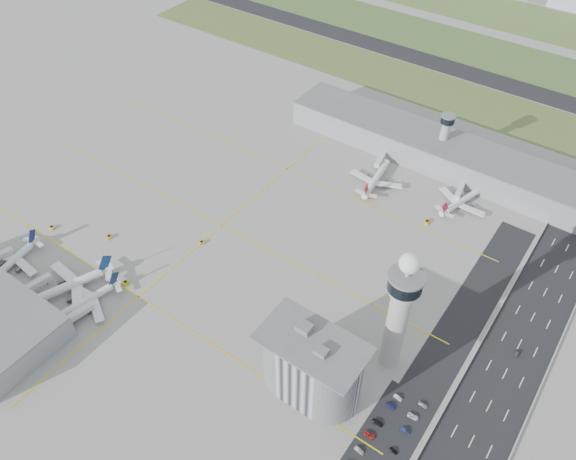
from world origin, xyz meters
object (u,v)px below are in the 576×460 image
Objects in this scene: jet_bridge_near_1 at (24,293)px; airplane_near_c at (84,298)px; airplane_near_a at (9,260)px; car_lot_11 at (423,405)px; tug_3 at (202,242)px; car_lot_2 at (369,435)px; admin_building at (312,365)px; car_lot_10 at (413,416)px; car_lot_4 at (391,405)px; car_lot_3 at (378,423)px; jet_bridge_near_2 at (66,324)px; car_lot_9 at (405,430)px; car_lot_8 at (394,451)px; tug_0 at (52,227)px; control_tower at (400,308)px; airplane_far_b at (463,198)px; car_lot_1 at (359,450)px; airplane_far_a at (377,175)px; tug_1 at (109,237)px; jet_bridge_far_1 at (462,186)px; car_hw_1 at (517,353)px; car_lot_5 at (398,398)px; secondary_tower at (444,134)px; jet_bridge_far_0 at (384,155)px; tug_4 at (371,196)px; airplane_near_b at (65,283)px.

airplane_near_c is at bearing -53.25° from jet_bridge_near_1.
airplane_near_a is 9.41× the size of car_lot_11.
car_lot_2 is at bearing -170.68° from tug_3.
admin_building reaches higher than car_lot_10.
tug_3 is 125.00m from car_lot_4.
airplane_near_c is at bearing 102.39° from tug_3.
airplane_near_c is 8.16× the size of car_lot_3.
car_lot_9 is (145.56, 44.05, -2.25)m from jet_bridge_near_2.
car_lot_8 is 16.59m from car_lot_10.
control_tower is at bearing 91.44° from tug_0.
car_lot_1 is (24.50, -153.97, -4.38)m from airplane_far_b.
airplane_near_c is 139.87m from car_lot_2.
car_lot_4 is at bearing 92.50° from car_lot_10.
airplane_far_a is at bearing 38.79° from car_lot_4.
jet_bridge_near_2 is at bearing 107.28° from tug_3.
car_lot_1 is (134.98, 26.92, -2.23)m from jet_bridge_near_2.
tug_1 is (-138.86, -131.04, -4.14)m from airplane_far_b.
airplane_far_a reaches higher than jet_bridge_near_1.
jet_bridge_far_1 is 3.70× the size of car_lot_1.
tug_0 is at bearing -100.28° from airplane_near_c.
car_hw_1 is at bearing 103.00° from airplane_near_a.
jet_bridge_near_2 is 3.86× the size of car_lot_5.
tug_0 is at bearing 96.51° from car_lot_11.
admin_building is at bearing -59.62° from jet_bridge_near_2.
control_tower is 47.23m from car_lot_9.
secondary_tower is 243.96m from airplane_near_a.
airplane_far_b is 9.76× the size of car_lot_9.
car_lot_2 is 14.12m from car_lot_9.
jet_bridge_far_0 is at bearing 172.32° from tug_1.
car_lot_3 is 1.20× the size of car_lot_9.
airplane_near_a is 240.24m from car_hw_1.
tug_4 is at bearing -169.72° from airplane_far_a.
car_lot_3 is 20.32m from car_lot_11.
airplane_near_b is (35.39, 6.00, 1.09)m from airplane_near_a.
airplane_near_c is (48.69, 5.57, -0.17)m from airplane_near_a.
tug_3 reaches higher than car_lot_5.
airplane_near_c is at bearing 57.54° from tug_1.
tug_0 is at bearing -170.07° from control_tower.
admin_building is 36.22m from car_lot_4.
tug_0 is (-141.48, -174.11, -17.94)m from secondary_tower.
car_lot_1 is 32.89m from car_lot_11.
jet_bridge_far_1 is at bearing 22.46° from car_lot_8.
car_lot_3 is (52.35, -170.30, -18.17)m from secondary_tower.
car_hw_1 is at bearing 137.12° from airplane_near_b.
airplane_near_c reaches higher than jet_bridge_far_0.
tug_4 is at bearing 33.99° from car_lot_10.
admin_building is (-20.01, -30.00, -19.74)m from control_tower.
airplane_near_b is at bearing 158.94° from airplane_far_b.
car_hw_1 is (33.79, 76.47, -0.04)m from car_lot_1.
car_hw_1 is (85.77, -107.61, -18.22)m from secondary_tower.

